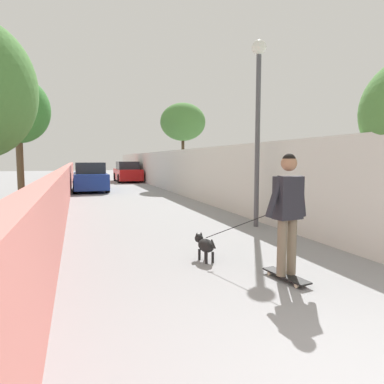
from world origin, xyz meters
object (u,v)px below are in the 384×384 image
object	(u,v)px
tree_left_mid	(18,110)
person_skateboarder	(288,205)
lamp_post	(258,102)
car_near	(90,178)
skateboard	(286,276)
dog	(205,245)
tree_right_near	(183,122)
car_far	(128,172)

from	to	relation	value
tree_left_mid	person_skateboarder	xyz separation A→B (m)	(-10.26, -4.76, -2.43)
lamp_post	person_skateboarder	world-z (taller)	lamp_post
person_skateboarder	car_near	bearing A→B (deg)	7.65
skateboard	dog	size ratio (longest dim) A/B	0.53
tree_left_mid	skateboard	bearing A→B (deg)	-155.10
tree_left_mid	skateboard	distance (m)	11.83
tree_right_near	car_near	size ratio (longest dim) A/B	1.20
dog	tree_left_mid	bearing A→B (deg)	24.06
car_far	skateboard	bearing A→B (deg)	177.60
lamp_post	car_near	distance (m)	12.52
dog	car_far	size ratio (longest dim) A/B	0.36
tree_right_near	lamp_post	bearing A→B (deg)	171.27
skateboard	tree_left_mid	bearing A→B (deg)	24.90
person_skateboarder	dog	world-z (taller)	person_skateboarder
car_near	car_far	world-z (taller)	same
dog	car_near	world-z (taller)	car_near
lamp_post	skateboard	distance (m)	4.98
tree_left_mid	lamp_post	xyz separation A→B (m)	(-6.64, -6.30, -0.39)
person_skateboarder	tree_right_near	bearing A→B (deg)	-12.09
tree_left_mid	car_near	size ratio (longest dim) A/B	1.12
person_skateboarder	dog	size ratio (longest dim) A/B	1.09
car_far	car_near	bearing A→B (deg)	156.99
person_skateboarder	car_far	bearing A→B (deg)	-2.40
person_skateboarder	tree_left_mid	bearing A→B (deg)	24.90
dog	car_far	world-z (taller)	car_far
tree_left_mid	lamp_post	bearing A→B (deg)	-136.48
person_skateboarder	car_near	distance (m)	15.52
car_near	car_far	xyz separation A→B (m)	(7.08, -3.01, 0.00)
dog	car_far	distance (m)	21.27
dog	car_near	bearing A→B (deg)	5.35
skateboard	car_near	bearing A→B (deg)	7.65
dog	car_far	xyz separation A→B (m)	(21.19, -1.68, 0.44)
lamp_post	dog	size ratio (longest dim) A/B	2.95
lamp_post	skateboard	bearing A→B (deg)	156.96
dog	car_far	bearing A→B (deg)	-4.54
skateboard	car_far	bearing A→B (deg)	-2.40
tree_left_mid	dog	size ratio (longest dim) A/B	3.06
tree_left_mid	car_near	bearing A→B (deg)	-27.82
car_near	car_far	distance (m)	7.69
skateboard	car_near	distance (m)	15.53
tree_right_near	skateboard	bearing A→B (deg)	167.91
person_skateboarder	car_far	distance (m)	22.48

